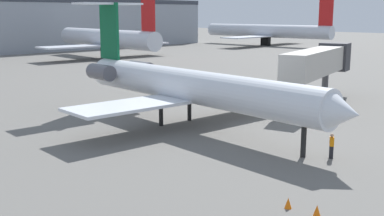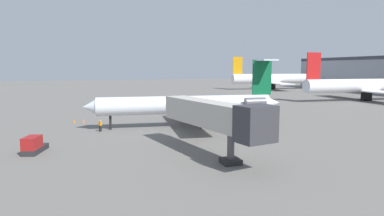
% 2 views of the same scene
% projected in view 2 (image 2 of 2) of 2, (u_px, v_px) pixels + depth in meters
% --- Properties ---
extents(ground_plane, '(400.00, 400.00, 0.10)m').
position_uv_depth(ground_plane, '(189.00, 126.00, 53.12)').
color(ground_plane, '#66635E').
extents(regional_jet, '(20.98, 31.15, 10.47)m').
position_uv_depth(regional_jet, '(192.00, 104.00, 51.80)').
color(regional_jet, silver).
rests_on(regional_jet, ground_plane).
extents(jet_bridge, '(16.63, 6.70, 6.04)m').
position_uv_depth(jet_bridge, '(217.00, 116.00, 33.79)').
color(jet_bridge, '#B7B2A8').
rests_on(jet_bridge, ground_plane).
extents(ground_crew_marshaller, '(0.48, 0.44, 1.69)m').
position_uv_depth(ground_crew_marshaller, '(100.00, 126.00, 48.26)').
color(ground_crew_marshaller, black).
rests_on(ground_crew_marshaller, ground_plane).
extents(baggage_tug_lead, '(4.22, 2.33, 1.90)m').
position_uv_depth(baggage_tug_lead, '(34.00, 146.00, 36.06)').
color(baggage_tug_lead, '#262628').
rests_on(baggage_tug_lead, ground_plane).
extents(traffic_cone_near, '(0.36, 0.36, 0.55)m').
position_uv_depth(traffic_cone_near, '(84.00, 121.00, 56.31)').
color(traffic_cone_near, orange).
rests_on(traffic_cone_near, ground_plane).
extents(traffic_cone_mid, '(0.36, 0.36, 0.55)m').
position_uv_depth(traffic_cone_mid, '(74.00, 121.00, 55.73)').
color(traffic_cone_mid, orange).
rests_on(traffic_cone_mid, ground_plane).
extents(parked_airliner_west_end, '(29.43, 34.74, 13.45)m').
position_uv_depth(parked_airliner_west_end, '(272.00, 79.00, 139.92)').
color(parked_airliner_west_end, white).
rests_on(parked_airliner_west_end, ground_plane).
extents(parked_airliner_west_mid, '(32.11, 38.08, 13.09)m').
position_uv_depth(parked_airliner_west_mid, '(366.00, 86.00, 91.78)').
color(parked_airliner_west_mid, white).
rests_on(parked_airliner_west_mid, ground_plane).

